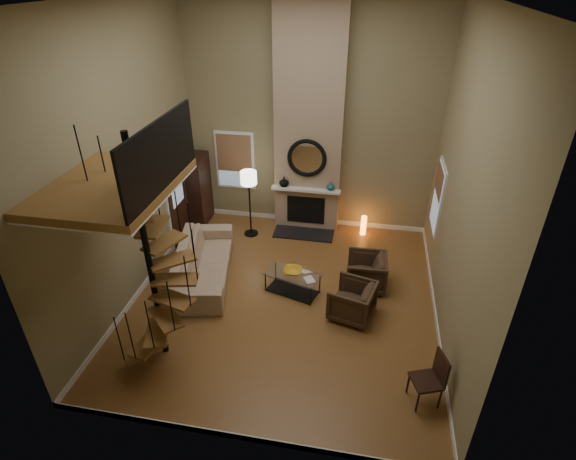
% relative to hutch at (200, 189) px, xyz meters
% --- Properties ---
extents(ground, '(6.00, 6.50, 0.01)m').
position_rel_hutch_xyz_m(ground, '(2.75, -2.76, -0.95)').
color(ground, '#9D6932').
rests_on(ground, ground).
extents(back_wall, '(6.00, 0.02, 5.50)m').
position_rel_hutch_xyz_m(back_wall, '(2.75, 0.49, 1.80)').
color(back_wall, '#8D815B').
rests_on(back_wall, ground).
extents(front_wall, '(6.00, 0.02, 5.50)m').
position_rel_hutch_xyz_m(front_wall, '(2.75, -6.01, 1.80)').
color(front_wall, '#8D815B').
rests_on(front_wall, ground).
extents(left_wall, '(0.02, 6.50, 5.50)m').
position_rel_hutch_xyz_m(left_wall, '(-0.25, -2.76, 1.80)').
color(left_wall, '#8D815B').
rests_on(left_wall, ground).
extents(right_wall, '(0.02, 6.50, 5.50)m').
position_rel_hutch_xyz_m(right_wall, '(5.75, -2.76, 1.80)').
color(right_wall, '#8D815B').
rests_on(right_wall, ground).
extents(baseboard_back, '(6.00, 0.02, 0.12)m').
position_rel_hutch_xyz_m(baseboard_back, '(2.75, 0.48, -0.89)').
color(baseboard_back, white).
rests_on(baseboard_back, ground).
extents(baseboard_front, '(6.00, 0.02, 0.12)m').
position_rel_hutch_xyz_m(baseboard_front, '(2.75, -6.00, -0.89)').
color(baseboard_front, white).
rests_on(baseboard_front, ground).
extents(baseboard_left, '(0.02, 6.50, 0.12)m').
position_rel_hutch_xyz_m(baseboard_left, '(-0.24, -2.76, -0.89)').
color(baseboard_left, white).
rests_on(baseboard_left, ground).
extents(baseboard_right, '(0.02, 6.50, 0.12)m').
position_rel_hutch_xyz_m(baseboard_right, '(5.74, -2.76, -0.89)').
color(baseboard_right, white).
rests_on(baseboard_right, ground).
extents(chimney_breast, '(1.60, 0.38, 5.50)m').
position_rel_hutch_xyz_m(chimney_breast, '(2.75, 0.30, 1.80)').
color(chimney_breast, tan).
rests_on(chimney_breast, ground).
extents(hearth, '(1.50, 0.60, 0.04)m').
position_rel_hutch_xyz_m(hearth, '(2.75, -0.19, -0.93)').
color(hearth, black).
rests_on(hearth, ground).
extents(firebox, '(0.95, 0.02, 0.72)m').
position_rel_hutch_xyz_m(firebox, '(2.75, 0.10, -0.40)').
color(firebox, black).
rests_on(firebox, chimney_breast).
extents(mantel, '(1.70, 0.18, 0.06)m').
position_rel_hutch_xyz_m(mantel, '(2.75, 0.02, 0.20)').
color(mantel, white).
rests_on(mantel, chimney_breast).
extents(mirror_frame, '(0.94, 0.10, 0.94)m').
position_rel_hutch_xyz_m(mirror_frame, '(2.75, 0.08, 1.00)').
color(mirror_frame, black).
rests_on(mirror_frame, chimney_breast).
extents(mirror_disc, '(0.80, 0.01, 0.80)m').
position_rel_hutch_xyz_m(mirror_disc, '(2.75, 0.09, 1.00)').
color(mirror_disc, white).
rests_on(mirror_disc, chimney_breast).
extents(vase_left, '(0.24, 0.24, 0.25)m').
position_rel_hutch_xyz_m(vase_left, '(2.20, 0.06, 0.35)').
color(vase_left, black).
rests_on(vase_left, mantel).
extents(vase_right, '(0.20, 0.20, 0.21)m').
position_rel_hutch_xyz_m(vase_right, '(3.35, 0.06, 0.33)').
color(vase_right, '#174A53').
rests_on(vase_right, mantel).
extents(window_back, '(1.02, 0.06, 1.52)m').
position_rel_hutch_xyz_m(window_back, '(0.85, 0.46, 0.67)').
color(window_back, white).
rests_on(window_back, back_wall).
extents(window_right, '(0.06, 1.02, 1.52)m').
position_rel_hutch_xyz_m(window_right, '(5.72, -0.76, 0.68)').
color(window_right, white).
rests_on(window_right, right_wall).
extents(entry_door, '(0.10, 1.05, 2.16)m').
position_rel_hutch_xyz_m(entry_door, '(-0.21, -0.96, 0.10)').
color(entry_door, white).
rests_on(entry_door, ground).
extents(loft, '(1.70, 2.20, 1.09)m').
position_rel_hutch_xyz_m(loft, '(0.70, -4.56, 2.29)').
color(loft, olive).
rests_on(loft, left_wall).
extents(spiral_stair, '(1.47, 1.47, 4.06)m').
position_rel_hutch_xyz_m(spiral_stair, '(0.97, -4.55, 0.83)').
color(spiral_stair, black).
rests_on(spiral_stair, ground).
extents(hutch, '(0.38, 0.80, 1.79)m').
position_rel_hutch_xyz_m(hutch, '(0.00, 0.00, 0.00)').
color(hutch, black).
rests_on(hutch, ground).
extents(sofa, '(1.60, 2.86, 0.79)m').
position_rel_hutch_xyz_m(sofa, '(0.87, -2.33, -0.55)').
color(sofa, tan).
rests_on(sofa, ground).
extents(armchair_near, '(0.85, 0.83, 0.75)m').
position_rel_hutch_xyz_m(armchair_near, '(4.43, -2.02, -0.60)').
color(armchair_near, '#422E1E').
rests_on(armchair_near, ground).
extents(armchair_far, '(0.98, 0.96, 0.74)m').
position_rel_hutch_xyz_m(armchair_far, '(4.19, -3.04, -0.60)').
color(armchair_far, '#422E1E').
rests_on(armchair_far, ground).
extents(coffee_table, '(1.24, 0.87, 0.44)m').
position_rel_hutch_xyz_m(coffee_table, '(2.87, -2.52, -0.67)').
color(coffee_table, silver).
rests_on(coffee_table, ground).
extents(bowl, '(0.38, 0.38, 0.09)m').
position_rel_hutch_xyz_m(bowl, '(2.87, -2.47, -0.45)').
color(bowl, gold).
rests_on(bowl, coffee_table).
extents(book, '(0.28, 0.30, 0.02)m').
position_rel_hutch_xyz_m(book, '(3.22, -2.67, -0.49)').
color(book, gray).
rests_on(book, coffee_table).
extents(floor_lamp, '(0.39, 0.39, 1.71)m').
position_rel_hutch_xyz_m(floor_lamp, '(1.43, -0.40, 0.46)').
color(floor_lamp, black).
rests_on(floor_lamp, ground).
extents(accent_lamp, '(0.14, 0.14, 0.50)m').
position_rel_hutch_xyz_m(accent_lamp, '(4.22, 0.11, -0.70)').
color(accent_lamp, orange).
rests_on(accent_lamp, ground).
extents(side_chair, '(0.55, 0.53, 0.93)m').
position_rel_hutch_xyz_m(side_chair, '(5.43, -4.79, -0.42)').
color(side_chair, black).
rests_on(side_chair, ground).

